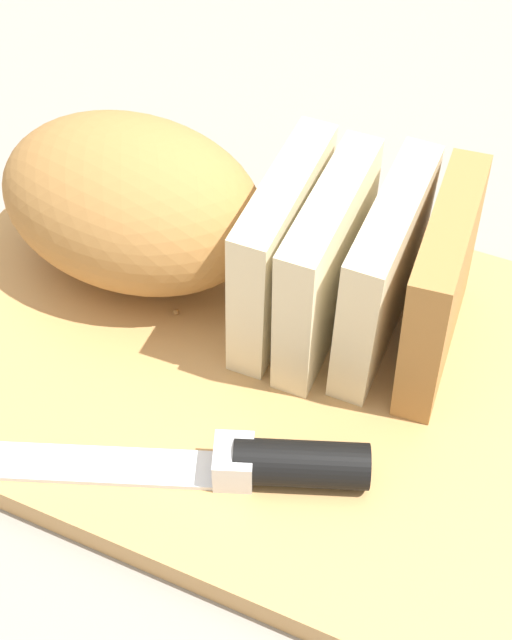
# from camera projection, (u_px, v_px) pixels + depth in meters

# --- Properties ---
(ground_plane) EXTENTS (3.00, 3.00, 0.00)m
(ground_plane) POSITION_uv_depth(u_px,v_px,m) (256.00, 374.00, 0.52)
(ground_plane) COLOR gray
(cutting_board) EXTENTS (0.42, 0.29, 0.02)m
(cutting_board) POSITION_uv_depth(u_px,v_px,m) (256.00, 364.00, 0.51)
(cutting_board) COLOR tan
(cutting_board) RESTS_ON ground_plane
(bread_loaf) EXTENTS (0.28, 0.12, 0.10)m
(bread_loaf) POSITION_uv_depth(u_px,v_px,m) (204.00, 224.00, 0.50)
(bread_loaf) COLOR #A8753D
(bread_loaf) RESTS_ON cutting_board
(bread_knife) EXTENTS (0.25, 0.11, 0.02)m
(bread_knife) POSITION_uv_depth(u_px,v_px,m) (238.00, 463.00, 0.44)
(bread_knife) COLOR silver
(bread_knife) RESTS_ON cutting_board
(crumb_near_knife) EXTENTS (0.01, 0.01, 0.01)m
(crumb_near_knife) POSITION_uv_depth(u_px,v_px,m) (314.00, 364.00, 0.50)
(crumb_near_knife) COLOR #A8753D
(crumb_near_knife) RESTS_ON cutting_board
(crumb_near_loaf) EXTENTS (0.00, 0.00, 0.00)m
(crumb_near_loaf) POSITION_uv_depth(u_px,v_px,m) (342.00, 324.00, 0.52)
(crumb_near_loaf) COLOR #A8753D
(crumb_near_loaf) RESTS_ON cutting_board
(crumb_stray_left) EXTENTS (0.00, 0.00, 0.00)m
(crumb_stray_left) POSITION_uv_depth(u_px,v_px,m) (176.00, 312.00, 0.52)
(crumb_stray_left) COLOR #A8753D
(crumb_stray_left) RESTS_ON cutting_board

